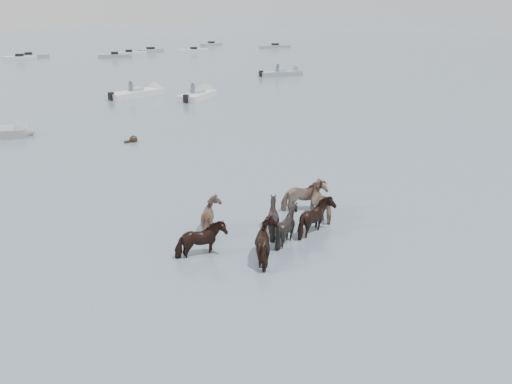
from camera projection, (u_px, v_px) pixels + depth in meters
ground at (298, 268)px, 13.68m from camera, size 400.00×400.00×0.00m
pony_herd at (278, 220)px, 15.63m from camera, size 6.32×3.97×1.33m
swimming_pony at (133, 140)px, 26.71m from camera, size 0.72×0.44×0.44m
motorboat_c at (143, 93)px, 41.27m from camera, size 5.63×3.10×1.92m
motorboat_d at (201, 95)px, 40.27m from camera, size 4.66×3.95×1.92m
motorboat_e at (287, 73)px, 53.90m from camera, size 5.27×2.66×1.92m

